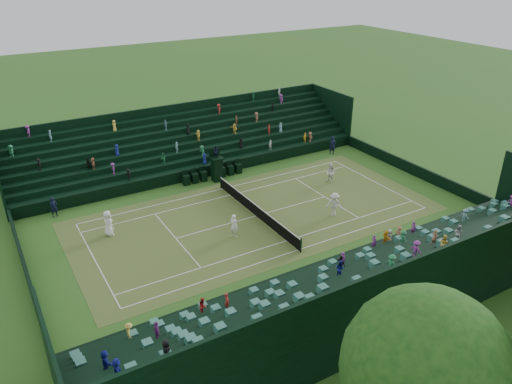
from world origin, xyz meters
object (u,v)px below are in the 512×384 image
(umpire_chair, at_px, (217,166))
(player_far_east, at_px, (334,204))
(tennis_net, at_px, (256,210))
(player_near_east, at_px, (234,226))
(player_far_west, at_px, (330,173))
(player_near_west, at_px, (108,223))

(umpire_chair, bearing_deg, player_far_east, 24.91)
(player_far_east, bearing_deg, tennis_net, -162.02)
(tennis_net, bearing_deg, player_near_east, -57.22)
(player_near_east, height_order, player_far_west, player_near_east)
(player_near_east, bearing_deg, player_far_west, -97.65)
(tennis_net, xyz_separation_m, player_near_east, (1.81, -2.81, 0.35))
(umpire_chair, height_order, player_far_east, umpire_chair)
(player_near_west, relative_size, player_near_east, 1.08)
(tennis_net, bearing_deg, player_far_west, 103.40)
(tennis_net, xyz_separation_m, player_far_east, (2.82, 5.07, 0.40))
(tennis_net, distance_m, player_far_west, 8.77)
(umpire_chair, xyz_separation_m, player_near_east, (9.08, -3.19, -0.49))
(player_near_east, height_order, player_far_east, player_far_east)
(player_far_west, bearing_deg, player_far_east, -44.47)
(player_near_west, distance_m, player_near_east, 8.67)
(tennis_net, height_order, player_near_east, player_near_east)
(player_near_west, bearing_deg, player_far_west, -109.91)
(player_far_west, bearing_deg, tennis_net, -85.59)
(player_near_west, distance_m, player_far_east, 16.24)
(umpire_chair, height_order, player_far_west, umpire_chair)
(tennis_net, height_order, umpire_chair, umpire_chair)
(player_far_east, bearing_deg, player_near_west, -152.99)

